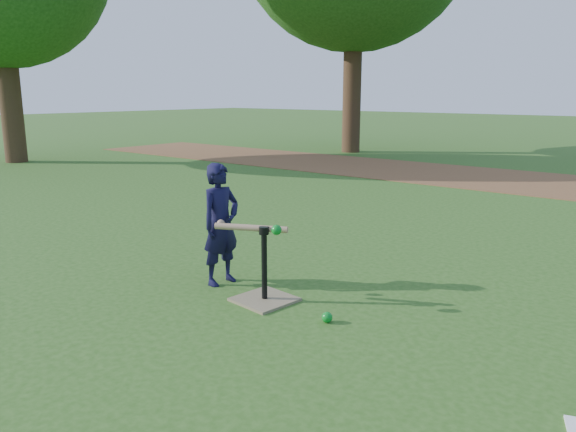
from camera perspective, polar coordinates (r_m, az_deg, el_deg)
The scene contains 6 objects.
ground at distance 4.53m, azimuth 1.72°, elevation -8.85°, with size 80.00×80.00×0.00m, color #285116.
dirt_strip at distance 11.28m, azimuth 25.51°, elevation 2.90°, with size 24.00×3.00×0.01m, color brown.
child at distance 4.88m, azimuth -6.84°, elevation -0.84°, with size 0.39×0.25×1.06m, color black.
wiffle_ball_ground at distance 4.17m, azimuth 3.99°, elevation -10.23°, with size 0.08×0.08×0.08m, color #0B8120.
batting_tee at distance 4.54m, azimuth -2.40°, elevation -7.31°, with size 0.48×0.48×0.61m.
swing_action at distance 4.44m, azimuth -3.60°, elevation -1.20°, with size 0.65×0.31×0.10m.
Camera 1 is at (2.55, -3.36, 1.65)m, focal length 35.00 mm.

